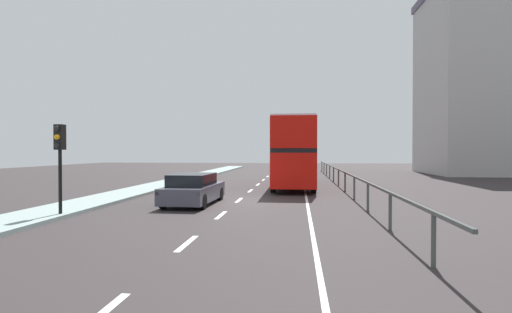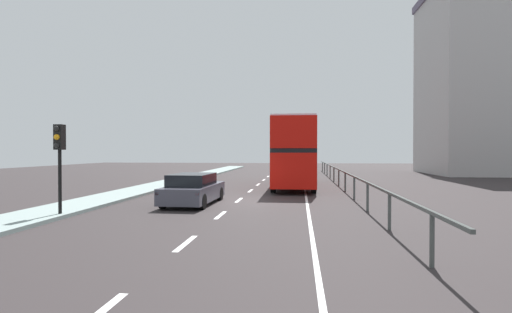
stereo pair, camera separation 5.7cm
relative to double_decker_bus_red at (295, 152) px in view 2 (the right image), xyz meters
name	(u,v)px [view 2 (the right image)]	position (x,y,z in m)	size (l,w,h in m)	color
ground_plane	(238,202)	(-2.59, -8.17, -2.39)	(75.07, 120.00, 0.10)	#2D2728
near_sidewalk_kerb	(108,198)	(-9.03, -8.17, -2.27)	(2.34, 80.00, 0.14)	gray
lane_paint_markings	(288,186)	(-0.45, 0.20, -2.33)	(3.40, 46.00, 0.01)	silver
bridge_side_railing	(339,172)	(3.00, 0.83, -1.40)	(0.10, 42.00, 1.15)	#454B48
double_decker_bus_red	(295,152)	(0.00, 0.00, 0.00)	(2.61, 11.49, 4.37)	red
hatchback_car_near	(193,189)	(-4.40, -9.43, -1.67)	(2.00, 4.53, 1.37)	#454552
traffic_signal_pole	(59,147)	(-8.18, -13.43, 0.19)	(0.30, 0.42, 3.18)	black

